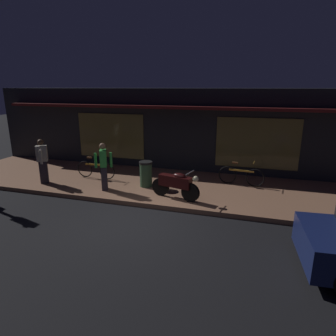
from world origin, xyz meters
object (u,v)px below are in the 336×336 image
motorcycle (176,184)px  bicycle_parked (241,176)px  person_photographer (43,160)px  trash_bin (146,174)px  person_bystander (104,165)px  bicycle_extra (96,169)px

motorcycle → bicycle_parked: motorcycle is taller
bicycle_parked → person_photographer: 7.37m
person_photographer → trash_bin: 3.90m
bicycle_parked → person_bystander: 4.97m
motorcycle → bicycle_extra: bearing=161.5°
bicycle_extra → trash_bin: trash_bin is taller
person_photographer → bicycle_extra: bearing=35.5°
person_bystander → trash_bin: size_ratio=1.80×
motorcycle → bicycle_parked: (1.94, 1.99, -0.14)m
motorcycle → person_bystander: size_ratio=1.01×
motorcycle → bicycle_extra: 3.82m
bicycle_parked → bicycle_extra: same height
bicycle_parked → trash_bin: 3.49m
bicycle_extra → person_photographer: person_photographer is taller
person_photographer → person_bystander: 2.53m
motorcycle → bicycle_parked: size_ratio=1.02×
person_bystander → trash_bin: (1.27, 0.74, -0.41)m
person_bystander → trash_bin: person_bystander is taller
person_photographer → bicycle_parked: bearing=14.8°
motorcycle → person_bystander: 2.67m
person_bystander → trash_bin: bearing=30.3°
bicycle_extra → person_photographer: size_ratio=0.99×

